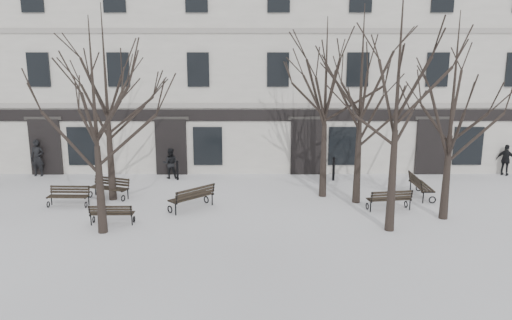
{
  "coord_description": "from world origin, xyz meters",
  "views": [
    {
      "loc": [
        0.84,
        -17.41,
        6.4
      ],
      "look_at": [
        0.88,
        3.0,
        1.86
      ],
      "focal_mm": 35.0,
      "sensor_mm": 36.0,
      "label": 1
    }
  ],
  "objects_px": {
    "bench_5": "(420,185)",
    "bench_1": "(112,213)",
    "bench_0": "(69,195)",
    "tree_1": "(94,101)",
    "tree_3": "(454,93)",
    "bench_2": "(390,199)",
    "bench_3": "(109,187)",
    "bench_4": "(192,197)",
    "tree_2": "(398,77)"
  },
  "relations": [
    {
      "from": "bench_1",
      "to": "bench_2",
      "type": "relative_size",
      "value": 0.88
    },
    {
      "from": "tree_3",
      "to": "bench_1",
      "type": "xyz_separation_m",
      "value": [
        -12.61,
        -0.65,
        -4.41
      ]
    },
    {
      "from": "bench_0",
      "to": "bench_3",
      "type": "bearing_deg",
      "value": 41.56
    },
    {
      "from": "tree_1",
      "to": "bench_2",
      "type": "relative_size",
      "value": 4.07
    },
    {
      "from": "bench_2",
      "to": "bench_5",
      "type": "relative_size",
      "value": 0.92
    },
    {
      "from": "bench_2",
      "to": "tree_3",
      "type": "bearing_deg",
      "value": 142.55
    },
    {
      "from": "bench_3",
      "to": "bench_5",
      "type": "distance_m",
      "value": 13.66
    },
    {
      "from": "tree_2",
      "to": "bench_0",
      "type": "xyz_separation_m",
      "value": [
        -12.62,
        2.9,
        -5.01
      ]
    },
    {
      "from": "bench_3",
      "to": "bench_4",
      "type": "distance_m",
      "value": 4.17
    },
    {
      "from": "tree_1",
      "to": "tree_2",
      "type": "height_order",
      "value": "tree_2"
    },
    {
      "from": "bench_1",
      "to": "bench_5",
      "type": "xyz_separation_m",
      "value": [
        12.61,
        3.52,
        0.1
      ]
    },
    {
      "from": "tree_1",
      "to": "tree_3",
      "type": "xyz_separation_m",
      "value": [
        12.72,
        1.47,
        0.17
      ]
    },
    {
      "from": "bench_3",
      "to": "bench_0",
      "type": "bearing_deg",
      "value": -119.94
    },
    {
      "from": "bench_0",
      "to": "bench_2",
      "type": "distance_m",
      "value": 13.23
    },
    {
      "from": "tree_3",
      "to": "bench_5",
      "type": "height_order",
      "value": "tree_3"
    },
    {
      "from": "tree_1",
      "to": "bench_0",
      "type": "relative_size",
      "value": 4.44
    },
    {
      "from": "tree_3",
      "to": "bench_0",
      "type": "distance_m",
      "value": 15.75
    },
    {
      "from": "bench_2",
      "to": "bench_3",
      "type": "relative_size",
      "value": 0.97
    },
    {
      "from": "bench_2",
      "to": "bench_3",
      "type": "distance_m",
      "value": 11.96
    },
    {
      "from": "bench_5",
      "to": "bench_1",
      "type": "bearing_deg",
      "value": 106.66
    },
    {
      "from": "tree_2",
      "to": "bench_5",
      "type": "bearing_deg",
      "value": 59.71
    },
    {
      "from": "tree_2",
      "to": "bench_4",
      "type": "distance_m",
      "value": 9.22
    },
    {
      "from": "bench_0",
      "to": "bench_4",
      "type": "xyz_separation_m",
      "value": [
        5.21,
        -0.48,
        0.08
      ]
    },
    {
      "from": "bench_0",
      "to": "bench_1",
      "type": "height_order",
      "value": "bench_0"
    },
    {
      "from": "bench_0",
      "to": "bench_5",
      "type": "xyz_separation_m",
      "value": [
        15.04,
        1.25,
        0.08
      ]
    },
    {
      "from": "tree_1",
      "to": "bench_3",
      "type": "height_order",
      "value": "tree_1"
    },
    {
      "from": "tree_3",
      "to": "bench_4",
      "type": "height_order",
      "value": "tree_3"
    },
    {
      "from": "tree_3",
      "to": "bench_2",
      "type": "distance_m",
      "value": 4.84
    },
    {
      "from": "bench_0",
      "to": "bench_2",
      "type": "height_order",
      "value": "bench_2"
    },
    {
      "from": "tree_2",
      "to": "bench_1",
      "type": "height_order",
      "value": "tree_2"
    },
    {
      "from": "tree_3",
      "to": "bench_0",
      "type": "relative_size",
      "value": 4.6
    },
    {
      "from": "tree_2",
      "to": "bench_5",
      "type": "distance_m",
      "value": 6.88
    },
    {
      "from": "tree_3",
      "to": "tree_1",
      "type": "bearing_deg",
      "value": -173.4
    },
    {
      "from": "bench_4",
      "to": "tree_3",
      "type": "bearing_deg",
      "value": 128.76
    },
    {
      "from": "tree_1",
      "to": "bench_4",
      "type": "bearing_deg",
      "value": 42.06
    },
    {
      "from": "bench_0",
      "to": "bench_5",
      "type": "bearing_deg",
      "value": 6.54
    },
    {
      "from": "bench_5",
      "to": "bench_4",
      "type": "bearing_deg",
      "value": 101.07
    },
    {
      "from": "tree_2",
      "to": "bench_2",
      "type": "distance_m",
      "value": 5.52
    },
    {
      "from": "tree_3",
      "to": "bench_0",
      "type": "xyz_separation_m",
      "value": [
        -15.04,
        1.61,
        -4.39
      ]
    },
    {
      "from": "tree_2",
      "to": "bench_4",
      "type": "xyz_separation_m",
      "value": [
        -7.4,
        2.42,
        -4.93
      ]
    },
    {
      "from": "bench_4",
      "to": "bench_2",
      "type": "bearing_deg",
      "value": 134.41
    },
    {
      "from": "bench_1",
      "to": "bench_2",
      "type": "height_order",
      "value": "bench_2"
    },
    {
      "from": "tree_2",
      "to": "tree_1",
      "type": "bearing_deg",
      "value": -178.95
    },
    {
      "from": "bench_3",
      "to": "bench_5",
      "type": "bearing_deg",
      "value": 20.73
    },
    {
      "from": "tree_1",
      "to": "bench_3",
      "type": "xyz_separation_m",
      "value": [
        -0.95,
        4.23,
        -4.19
      ]
    },
    {
      "from": "bench_0",
      "to": "bench_4",
      "type": "relative_size",
      "value": 0.9
    },
    {
      "from": "bench_4",
      "to": "bench_5",
      "type": "relative_size",
      "value": 0.94
    },
    {
      "from": "bench_1",
      "to": "bench_5",
      "type": "height_order",
      "value": "bench_5"
    },
    {
      "from": "tree_2",
      "to": "bench_2",
      "type": "bearing_deg",
      "value": 75.41
    },
    {
      "from": "tree_2",
      "to": "bench_0",
      "type": "bearing_deg",
      "value": 167.07
    }
  ]
}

